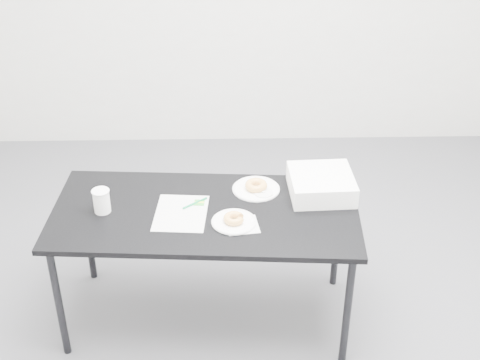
{
  "coord_description": "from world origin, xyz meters",
  "views": [
    {
      "loc": [
        -0.06,
        -2.67,
        2.5
      ],
      "look_at": [
        0.0,
        0.02,
        0.84
      ],
      "focal_mm": 50.0,
      "sensor_mm": 36.0,
      "label": 1
    }
  ],
  "objects_px": {
    "donut_near": "(234,218)",
    "coffee_cup": "(102,201)",
    "scorecard": "(181,213)",
    "donut_far": "(256,185)",
    "pen": "(195,203)",
    "bakery_box": "(321,184)",
    "plate_near": "(234,222)",
    "plate_far": "(256,189)",
    "table": "(205,219)"
  },
  "relations": [
    {
      "from": "donut_near",
      "to": "coffee_cup",
      "type": "height_order",
      "value": "coffee_cup"
    },
    {
      "from": "scorecard",
      "to": "donut_near",
      "type": "distance_m",
      "value": 0.27
    },
    {
      "from": "donut_near",
      "to": "donut_far",
      "type": "xyz_separation_m",
      "value": [
        0.12,
        0.29,
        0.0
      ]
    },
    {
      "from": "pen",
      "to": "bakery_box",
      "type": "bearing_deg",
      "value": -30.69
    },
    {
      "from": "plate_near",
      "to": "donut_near",
      "type": "height_order",
      "value": "donut_near"
    },
    {
      "from": "plate_far",
      "to": "bakery_box",
      "type": "relative_size",
      "value": 0.77
    },
    {
      "from": "plate_near",
      "to": "bakery_box",
      "type": "xyz_separation_m",
      "value": [
        0.44,
        0.25,
        0.05
      ]
    },
    {
      "from": "plate_near",
      "to": "donut_far",
      "type": "xyz_separation_m",
      "value": [
        0.12,
        0.29,
        0.02
      ]
    },
    {
      "from": "donut_far",
      "to": "pen",
      "type": "bearing_deg",
      "value": -157.2
    },
    {
      "from": "scorecard",
      "to": "donut_far",
      "type": "bearing_deg",
      "value": 33.23
    },
    {
      "from": "plate_far",
      "to": "pen",
      "type": "bearing_deg",
      "value": -157.2
    },
    {
      "from": "table",
      "to": "bakery_box",
      "type": "relative_size",
      "value": 4.89
    },
    {
      "from": "table",
      "to": "donut_far",
      "type": "distance_m",
      "value": 0.32
    },
    {
      "from": "coffee_cup",
      "to": "scorecard",
      "type": "bearing_deg",
      "value": -3.91
    },
    {
      "from": "donut_near",
      "to": "plate_far",
      "type": "height_order",
      "value": "donut_near"
    },
    {
      "from": "plate_far",
      "to": "bakery_box",
      "type": "bearing_deg",
      "value": -7.11
    },
    {
      "from": "scorecard",
      "to": "plate_far",
      "type": "distance_m",
      "value": 0.42
    },
    {
      "from": "plate_far",
      "to": "plate_near",
      "type": "bearing_deg",
      "value": -112.0
    },
    {
      "from": "donut_near",
      "to": "plate_near",
      "type": "bearing_deg",
      "value": 90.0
    },
    {
      "from": "pen",
      "to": "plate_near",
      "type": "relative_size",
      "value": 0.68
    },
    {
      "from": "plate_near",
      "to": "bakery_box",
      "type": "height_order",
      "value": "bakery_box"
    },
    {
      "from": "plate_far",
      "to": "donut_far",
      "type": "xyz_separation_m",
      "value": [
        0.0,
        0.0,
        0.02
      ]
    },
    {
      "from": "donut_near",
      "to": "plate_far",
      "type": "bearing_deg",
      "value": 68.0
    },
    {
      "from": "pen",
      "to": "donut_far",
      "type": "relative_size",
      "value": 1.28
    },
    {
      "from": "plate_near",
      "to": "donut_far",
      "type": "height_order",
      "value": "donut_far"
    },
    {
      "from": "scorecard",
      "to": "coffee_cup",
      "type": "distance_m",
      "value": 0.38
    },
    {
      "from": "donut_near",
      "to": "plate_far",
      "type": "xyz_separation_m",
      "value": [
        0.12,
        0.29,
        -0.02
      ]
    },
    {
      "from": "table",
      "to": "plate_far",
      "type": "xyz_separation_m",
      "value": [
        0.25,
        0.19,
        0.05
      ]
    },
    {
      "from": "pen",
      "to": "bakery_box",
      "type": "xyz_separation_m",
      "value": [
        0.63,
        0.09,
        0.04
      ]
    },
    {
      "from": "scorecard",
      "to": "pen",
      "type": "distance_m",
      "value": 0.1
    },
    {
      "from": "pen",
      "to": "bakery_box",
      "type": "distance_m",
      "value": 0.64
    },
    {
      "from": "donut_near",
      "to": "donut_far",
      "type": "height_order",
      "value": "donut_far"
    },
    {
      "from": "donut_near",
      "to": "coffee_cup",
      "type": "xyz_separation_m",
      "value": [
        -0.63,
        0.11,
        0.03
      ]
    },
    {
      "from": "plate_far",
      "to": "donut_far",
      "type": "bearing_deg",
      "value": 0.0
    },
    {
      "from": "donut_near",
      "to": "bakery_box",
      "type": "bearing_deg",
      "value": 29.41
    },
    {
      "from": "pen",
      "to": "plate_far",
      "type": "distance_m",
      "value": 0.33
    },
    {
      "from": "plate_near",
      "to": "table",
      "type": "bearing_deg",
      "value": 143.09
    },
    {
      "from": "pen",
      "to": "donut_near",
      "type": "height_order",
      "value": "donut_near"
    },
    {
      "from": "plate_near",
      "to": "bakery_box",
      "type": "distance_m",
      "value": 0.51
    },
    {
      "from": "pen",
      "to": "plate_near",
      "type": "xyz_separation_m",
      "value": [
        0.19,
        -0.16,
        -0.0
      ]
    },
    {
      "from": "coffee_cup",
      "to": "pen",
      "type": "bearing_deg",
      "value": 6.45
    },
    {
      "from": "plate_near",
      "to": "bakery_box",
      "type": "bearing_deg",
      "value": 29.41
    },
    {
      "from": "plate_near",
      "to": "donut_near",
      "type": "relative_size",
      "value": 2.13
    },
    {
      "from": "bakery_box",
      "to": "donut_far",
      "type": "bearing_deg",
      "value": 170.28
    },
    {
      "from": "scorecard",
      "to": "plate_near",
      "type": "distance_m",
      "value": 0.27
    },
    {
      "from": "scorecard",
      "to": "bakery_box",
      "type": "height_order",
      "value": "bakery_box"
    },
    {
      "from": "donut_near",
      "to": "coffee_cup",
      "type": "relative_size",
      "value": 0.83
    },
    {
      "from": "table",
      "to": "scorecard",
      "type": "bearing_deg",
      "value": -166.94
    },
    {
      "from": "table",
      "to": "bakery_box",
      "type": "height_order",
      "value": "bakery_box"
    },
    {
      "from": "coffee_cup",
      "to": "plate_far",
      "type": "bearing_deg",
      "value": 13.41
    }
  ]
}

